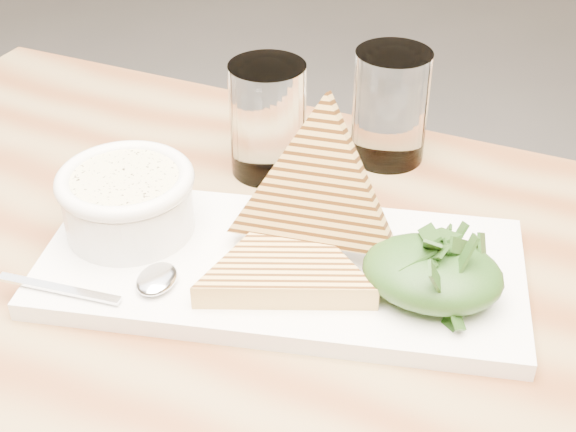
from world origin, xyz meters
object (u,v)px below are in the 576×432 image
(platter, at_px, (281,267))
(soup_bowl, at_px, (129,208))
(glass_near, at_px, (268,119))
(glass_far, at_px, (390,106))
(table_top, at_px, (266,343))

(platter, distance_m, soup_bowl, 0.15)
(glass_near, relative_size, glass_far, 0.99)
(glass_near, bearing_deg, table_top, -71.92)
(platter, xyz_separation_m, soup_bowl, (-0.14, 0.00, 0.03))
(table_top, xyz_separation_m, glass_near, (-0.07, 0.23, 0.08))
(table_top, height_order, glass_far, glass_far)
(table_top, bearing_deg, glass_near, 108.08)
(table_top, relative_size, soup_bowl, 9.52)
(glass_near, bearing_deg, soup_bowl, -115.96)
(platter, relative_size, soup_bowl, 3.60)
(soup_bowl, bearing_deg, glass_near, 64.04)
(platter, bearing_deg, glass_far, 78.50)
(platter, distance_m, glass_far, 0.24)
(platter, height_order, soup_bowl, soup_bowl)
(table_top, height_order, soup_bowl, soup_bowl)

